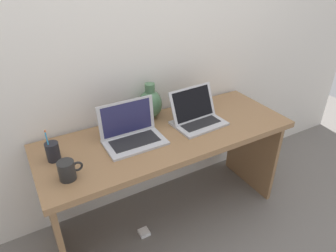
# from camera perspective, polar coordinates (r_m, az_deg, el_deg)

# --- Properties ---
(ground_plane) EXTENTS (6.00, 6.00, 0.00)m
(ground_plane) POSITION_cam_1_polar(r_m,az_deg,el_deg) (2.39, 0.00, -16.25)
(ground_plane) COLOR slate
(back_wall) EXTENTS (4.40, 0.04, 2.40)m
(back_wall) POSITION_cam_1_polar(r_m,az_deg,el_deg) (2.02, -4.99, 14.81)
(back_wall) COLOR silver
(back_wall) RESTS_ON ground
(desk) EXTENTS (1.64, 0.61, 0.73)m
(desk) POSITION_cam_1_polar(r_m,az_deg,el_deg) (2.01, 0.00, -4.83)
(desk) COLOR olive
(desk) RESTS_ON ground
(laptop_left) EXTENTS (0.36, 0.24, 0.24)m
(laptop_left) POSITION_cam_1_polar(r_m,az_deg,el_deg) (1.84, -6.96, -0.91)
(laptop_left) COLOR #B2B2B7
(laptop_left) RESTS_ON desk
(laptop_right) EXTENTS (0.35, 0.26, 0.23)m
(laptop_right) POSITION_cam_1_polar(r_m,az_deg,el_deg) (2.03, 5.29, 2.22)
(laptop_right) COLOR #B2B2B7
(laptop_right) RESTS_ON desk
(green_vase) EXTENTS (0.16, 0.16, 0.25)m
(green_vase) POSITION_cam_1_polar(r_m,az_deg,el_deg) (2.07, -3.35, 4.29)
(green_vase) COLOR #47704C
(green_vase) RESTS_ON desk
(coffee_mug) EXTENTS (0.13, 0.09, 0.10)m
(coffee_mug) POSITION_cam_1_polar(r_m,az_deg,el_deg) (1.62, -18.44, -7.92)
(coffee_mug) COLOR black
(coffee_mug) RESTS_ON desk
(pen_cup) EXTENTS (0.07, 0.07, 0.19)m
(pen_cup) POSITION_cam_1_polar(r_m,az_deg,el_deg) (1.78, -20.88, -4.49)
(pen_cup) COLOR black
(pen_cup) RESTS_ON desk
(power_brick) EXTENTS (0.07, 0.07, 0.03)m
(power_brick) POSITION_cam_1_polar(r_m,az_deg,el_deg) (2.26, -4.53, -19.35)
(power_brick) COLOR white
(power_brick) RESTS_ON ground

